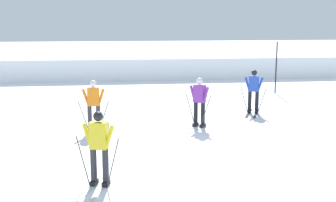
# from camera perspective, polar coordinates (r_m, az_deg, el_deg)

# --- Properties ---
(ground_plane) EXTENTS (120.00, 120.00, 0.00)m
(ground_plane) POSITION_cam_1_polar(r_m,az_deg,el_deg) (11.75, 3.97, -7.83)
(ground_plane) COLOR white
(far_snow_ridge) EXTENTS (80.00, 9.16, 1.30)m
(far_snow_ridge) POSITION_cam_1_polar(r_m,az_deg,el_deg) (30.86, -2.72, 4.95)
(far_snow_ridge) COLOR white
(far_snow_ridge) RESTS_ON ground
(skier_purple) EXTENTS (1.30, 1.47, 1.71)m
(skier_purple) POSITION_cam_1_polar(r_m,az_deg,el_deg) (15.23, 4.08, 0.17)
(skier_purple) COLOR silver
(skier_purple) RESTS_ON ground
(skier_blue) EXTENTS (0.97, 1.62, 1.71)m
(skier_blue) POSITION_cam_1_polar(r_m,az_deg,el_deg) (17.78, 10.91, 1.52)
(skier_blue) COLOR black
(skier_blue) RESTS_ON ground
(skier_orange) EXTENTS (1.00, 1.61, 1.71)m
(skier_orange) POSITION_cam_1_polar(r_m,az_deg,el_deg) (14.81, -9.49, -0.40)
(skier_orange) COLOR silver
(skier_orange) RESTS_ON ground
(skier_yellow) EXTENTS (0.96, 1.64, 1.71)m
(skier_yellow) POSITION_cam_1_polar(r_m,az_deg,el_deg) (10.01, -8.78, -5.52)
(skier_yellow) COLOR silver
(skier_yellow) RESTS_ON ground
(trail_marker_pole) EXTENTS (0.06, 0.06, 2.55)m
(trail_marker_pole) POSITION_cam_1_polar(r_m,az_deg,el_deg) (22.69, 13.67, 4.17)
(trail_marker_pole) COLOR black
(trail_marker_pole) RESTS_ON ground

